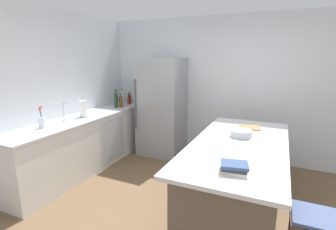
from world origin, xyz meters
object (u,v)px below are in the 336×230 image
object	(u,v)px
bar_stool	(314,229)
hot_sauce_bottle	(129,100)
cookbook_stack	(234,168)
cutting_board	(249,128)
whiskey_bottle	(121,102)
olive_oil_bottle	(122,98)
mixing_bowl	(241,133)
wine_bottle	(116,100)
paper_towel_roll	(83,109)
refrigerator	(162,107)
flower_vase	(42,121)
kitchen_island	(237,178)
soda_bottle	(122,100)
sink_faucet	(64,111)
syrup_bottle	(130,99)

from	to	relation	value
bar_stool	hot_sauce_bottle	bearing A→B (deg)	144.67
cookbook_stack	cutting_board	distance (m)	1.49
bar_stool	cutting_board	bearing A→B (deg)	114.66
whiskey_bottle	cookbook_stack	bearing A→B (deg)	-37.58
cookbook_stack	olive_oil_bottle	bearing A→B (deg)	141.07
cookbook_stack	cutting_board	world-z (taller)	cookbook_stack
whiskey_bottle	mixing_bowl	bearing A→B (deg)	-20.54
olive_oil_bottle	wine_bottle	distance (m)	0.29
paper_towel_roll	olive_oil_bottle	xyz separation A→B (m)	(-0.05, 1.15, 0.00)
hot_sauce_bottle	mixing_bowl	distance (m)	2.73
refrigerator	cutting_board	bearing A→B (deg)	-22.48
refrigerator	flower_vase	xyz separation A→B (m)	(-0.90, -1.94, 0.08)
kitchen_island	wine_bottle	world-z (taller)	wine_bottle
kitchen_island	olive_oil_bottle	distance (m)	2.96
soda_bottle	mixing_bowl	bearing A→B (deg)	-22.34
hot_sauce_bottle	cookbook_stack	size ratio (longest dim) A/B	0.83
hot_sauce_bottle	whiskey_bottle	bearing A→B (deg)	-86.86
sink_faucet	cutting_board	size ratio (longest dim) A/B	0.94
bar_stool	soda_bottle	size ratio (longest dim) A/B	2.16
refrigerator	cutting_board	size ratio (longest dim) A/B	5.82
whiskey_bottle	mixing_bowl	distance (m)	2.60
hot_sauce_bottle	cookbook_stack	distance (m)	3.39
kitchen_island	refrigerator	size ratio (longest dim) A/B	1.23
hot_sauce_bottle	soda_bottle	xyz separation A→B (m)	(-0.02, -0.19, 0.04)
kitchen_island	olive_oil_bottle	xyz separation A→B (m)	(-2.57, 1.35, 0.59)
bar_stool	wine_bottle	distance (m)	3.77
syrup_bottle	olive_oil_bottle	xyz separation A→B (m)	(-0.06, -0.20, 0.04)
flower_vase	cookbook_stack	xyz separation A→B (m)	(2.66, -0.25, -0.07)
olive_oil_bottle	soda_bottle	bearing A→B (deg)	-48.10
bar_stool	olive_oil_bottle	distance (m)	3.97
kitchen_island	cookbook_stack	xyz separation A→B (m)	(0.08, -0.79, 0.49)
sink_faucet	soda_bottle	size ratio (longest dim) A/B	0.95
soda_bottle	wine_bottle	xyz separation A→B (m)	(-0.01, -0.20, 0.02)
wine_bottle	cutting_board	size ratio (longest dim) A/B	1.09
kitchen_island	sink_faucet	bearing A→B (deg)	-177.12
sink_faucet	cookbook_stack	bearing A→B (deg)	-13.91
kitchen_island	cutting_board	world-z (taller)	cutting_board
bar_stool	olive_oil_bottle	xyz separation A→B (m)	(-3.29, 2.16, 0.49)
refrigerator	hot_sauce_bottle	size ratio (longest dim) A/B	8.40
olive_oil_bottle	wine_bottle	world-z (taller)	same
whiskey_bottle	kitchen_island	bearing A→B (deg)	-25.26
bar_stool	flower_vase	xyz separation A→B (m)	(-3.30, 0.27, 0.46)
paper_towel_roll	cutting_board	distance (m)	2.60
sink_faucet	wine_bottle	world-z (taller)	wine_bottle
refrigerator	wine_bottle	size ratio (longest dim) A/B	5.32
kitchen_island	syrup_bottle	distance (m)	2.99
cookbook_stack	flower_vase	bearing A→B (deg)	174.60
bar_stool	hot_sauce_bottle	distance (m)	3.94
kitchen_island	whiskey_bottle	world-z (taller)	whiskey_bottle
kitchen_island	syrup_bottle	world-z (taller)	syrup_bottle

